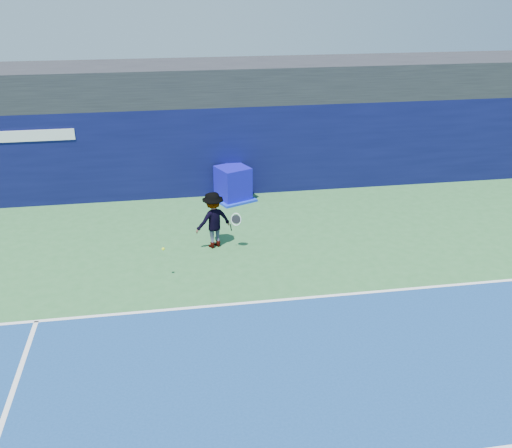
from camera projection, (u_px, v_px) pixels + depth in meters
name	position (u px, v px, depth m)	size (l,w,h in m)	color
ground	(289.00, 387.00, 10.48)	(80.00, 80.00, 0.00)	#2F6935
baseline	(262.00, 302.00, 13.19)	(24.00, 0.10, 0.01)	white
stadium_band	(220.00, 81.00, 19.40)	(36.00, 3.00, 1.20)	black
back_wall_assembly	(224.00, 149.00, 19.35)	(36.00, 1.03, 3.00)	#0A0C39
equipment_cart	(233.00, 185.00, 18.92)	(1.56, 1.56, 1.14)	#110BA6
tennis_player	(213.00, 220.00, 15.56)	(1.33, 0.94, 1.59)	white
tennis_ball	(163.00, 249.00, 13.88)	(0.08, 0.08, 0.08)	#C3E719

